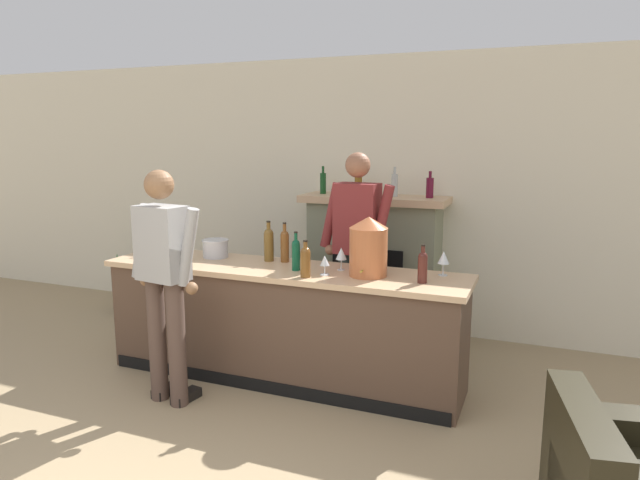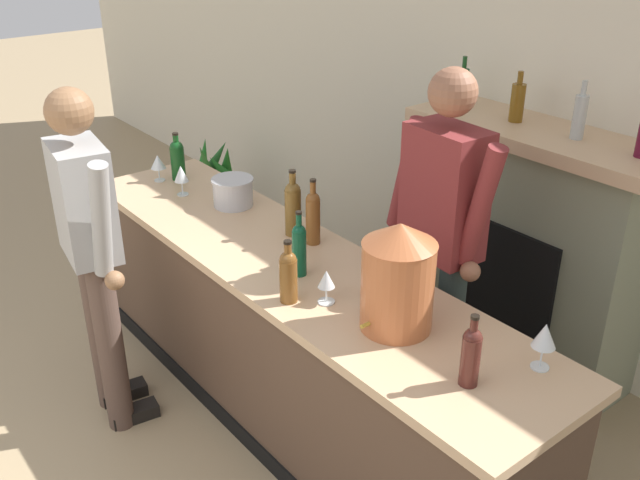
# 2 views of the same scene
# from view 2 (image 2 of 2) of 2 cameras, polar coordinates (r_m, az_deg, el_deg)

# --- Properties ---
(wall_back_panel) EXTENTS (12.00, 0.07, 2.75)m
(wall_back_panel) POSITION_cam_2_polar(r_m,az_deg,el_deg) (4.12, 17.92, 9.38)
(wall_back_panel) COLOR silver
(wall_back_panel) RESTS_ON ground_plane
(bar_counter) EXTENTS (2.98, 0.69, 0.93)m
(bar_counter) POSITION_cam_2_polar(r_m,az_deg,el_deg) (3.57, -2.35, -8.15)
(bar_counter) COLOR brown
(bar_counter) RESTS_ON ground_plane
(fireplace_stone) EXTENTS (1.43, 0.52, 1.68)m
(fireplace_stone) POSITION_cam_2_polar(r_m,az_deg,el_deg) (4.08, 16.16, -0.68)
(fireplace_stone) COLOR gray
(fireplace_stone) RESTS_ON ground_plane
(potted_plant_corner) EXTENTS (0.38, 0.40, 0.67)m
(potted_plant_corner) POSITION_cam_2_polar(r_m,az_deg,el_deg) (6.00, -8.29, 4.47)
(potted_plant_corner) COLOR #444239
(potted_plant_corner) RESTS_ON ground_plane
(person_customer) EXTENTS (0.65, 0.35, 1.74)m
(person_customer) POSITION_cam_2_polar(r_m,az_deg,el_deg) (3.51, -17.75, -0.79)
(person_customer) COLOR brown
(person_customer) RESTS_ON ground_plane
(person_bartender) EXTENTS (0.66, 0.32, 1.84)m
(person_bartender) POSITION_cam_2_polar(r_m,az_deg,el_deg) (3.30, 9.53, -0.41)
(person_bartender) COLOR #2F3E3C
(person_bartender) RESTS_ON ground_plane
(copper_dispenser) EXTENTS (0.29, 0.33, 0.45)m
(copper_dispenser) POSITION_cam_2_polar(r_m,az_deg,el_deg) (2.73, 6.26, -2.91)
(copper_dispenser) COLOR #B66238
(copper_dispenser) RESTS_ON bar_counter
(ice_bucket_steel) EXTENTS (0.23, 0.23, 0.16)m
(ice_bucket_steel) POSITION_cam_2_polar(r_m,az_deg,el_deg) (3.89, -6.98, 3.85)
(ice_bucket_steel) COLOR silver
(ice_bucket_steel) RESTS_ON bar_counter
(wine_bottle_rose_blush) EXTENTS (0.07, 0.07, 0.33)m
(wine_bottle_rose_blush) POSITION_cam_2_polar(r_m,az_deg,el_deg) (3.41, -0.56, 1.99)
(wine_bottle_rose_blush) COLOR brown
(wine_bottle_rose_blush) RESTS_ON bar_counter
(wine_bottle_riesling_slim) EXTENTS (0.08, 0.08, 0.28)m
(wine_bottle_riesling_slim) POSITION_cam_2_polar(r_m,az_deg,el_deg) (4.29, -11.34, 6.43)
(wine_bottle_riesling_slim) COLOR #12471A
(wine_bottle_riesling_slim) RESTS_ON bar_counter
(wine_bottle_burgundy_dark) EXTENTS (0.08, 0.08, 0.34)m
(wine_bottle_burgundy_dark) POSITION_cam_2_polar(r_m,az_deg,el_deg) (3.50, -2.18, 2.74)
(wine_bottle_burgundy_dark) COLOR brown
(wine_bottle_burgundy_dark) RESTS_ON bar_counter
(wine_bottle_chardonnay_pale) EXTENTS (0.07, 0.07, 0.28)m
(wine_bottle_chardonnay_pale) POSITION_cam_2_polar(r_m,az_deg,el_deg) (2.52, 11.98, -8.90)
(wine_bottle_chardonnay_pale) COLOR #4A1F1A
(wine_bottle_chardonnay_pale) RESTS_ON bar_counter
(wine_bottle_port_short) EXTENTS (0.08, 0.08, 0.28)m
(wine_bottle_port_short) POSITION_cam_2_polar(r_m,az_deg,el_deg) (2.94, -2.55, -2.75)
(wine_bottle_port_short) COLOR brown
(wine_bottle_port_short) RESTS_ON bar_counter
(wine_bottle_merlot_tall) EXTENTS (0.06, 0.06, 0.31)m
(wine_bottle_merlot_tall) POSITION_cam_2_polar(r_m,az_deg,el_deg) (3.13, -1.68, -0.58)
(wine_bottle_merlot_tall) COLOR #0D4A2E
(wine_bottle_merlot_tall) RESTS_ON bar_counter
(wine_glass_front_right) EXTENTS (0.08, 0.08, 0.17)m
(wine_glass_front_right) POSITION_cam_2_polar(r_m,az_deg,el_deg) (4.06, -11.05, 5.17)
(wine_glass_front_right) COLOR silver
(wine_glass_front_right) RESTS_ON bar_counter
(wine_glass_front_left) EXTENTS (0.07, 0.07, 0.15)m
(wine_glass_front_left) POSITION_cam_2_polar(r_m,az_deg,el_deg) (2.93, 0.51, -3.27)
(wine_glass_front_left) COLOR silver
(wine_glass_front_left) RESTS_ON bar_counter
(wine_glass_near_bucket) EXTENTS (0.09, 0.09, 0.16)m
(wine_glass_near_bucket) POSITION_cam_2_polar(r_m,az_deg,el_deg) (4.30, -12.84, 6.07)
(wine_glass_near_bucket) COLOR silver
(wine_glass_near_bucket) RESTS_ON bar_counter
(wine_glass_by_dispenser) EXTENTS (0.09, 0.09, 0.18)m
(wine_glass_by_dispenser) POSITION_cam_2_polar(r_m,az_deg,el_deg) (2.99, 4.17, -2.16)
(wine_glass_by_dispenser) COLOR silver
(wine_glass_by_dispenser) RESTS_ON bar_counter
(wine_glass_back_row) EXTENTS (0.09, 0.09, 0.19)m
(wine_glass_back_row) POSITION_cam_2_polar(r_m,az_deg,el_deg) (2.65, 17.53, -7.38)
(wine_glass_back_row) COLOR silver
(wine_glass_back_row) RESTS_ON bar_counter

